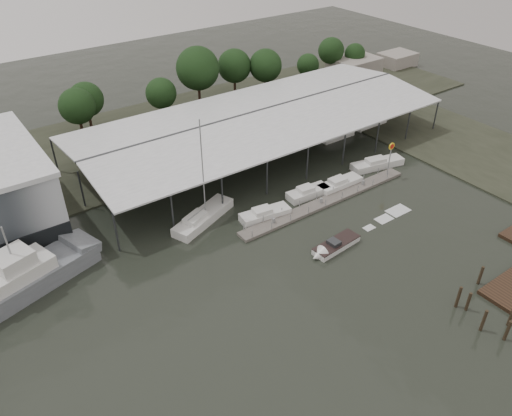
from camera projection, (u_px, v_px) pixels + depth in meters
ground at (286, 288)px, 53.75m from camera, size 200.00×200.00×0.00m
land_strip_far at (127, 145)px, 82.05m from camera, size 140.00×30.00×0.30m
land_strip_east at (461, 144)px, 82.27m from camera, size 20.00×60.00×0.30m
covered_boat_shed at (260, 114)px, 77.49m from camera, size 58.24×24.00×6.96m
floating_dock at (326, 201)px, 67.66m from camera, size 28.00×2.00×1.40m
shell_fuel_sign at (391, 153)px, 71.41m from camera, size 1.10×0.18×5.55m
distant_commercial_buildings at (368, 64)px, 111.53m from camera, size 22.00×8.00×4.00m
grey_trawler at (29, 275)px, 53.09m from camera, size 16.32×8.84×8.84m
white_sailboat at (203, 217)px, 63.69m from camera, size 10.07×6.09×14.13m
speedboat_underway at (333, 247)px, 59.07m from camera, size 18.08×3.51×2.00m
moored_cruiser_0 at (265, 214)px, 64.40m from camera, size 6.94×3.15×1.70m
moored_cruiser_1 at (308, 192)px, 68.80m from camera, size 6.31×2.62×1.70m
moored_cruiser_2 at (339, 184)px, 70.71m from camera, size 6.95×2.31×1.70m
moored_cruiser_3 at (377, 164)px, 75.69m from camera, size 8.71×3.95×1.70m
mooring_pilings at (484, 308)px, 49.89m from camera, size 6.04×6.48×3.31m
horizon_tree_line at (217, 73)px, 93.06m from camera, size 65.79×10.54×11.84m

